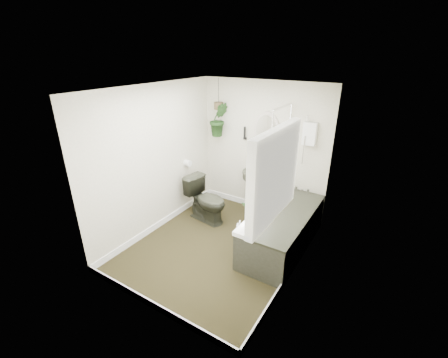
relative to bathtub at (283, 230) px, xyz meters
The scene contains 22 objects.
floor 0.99m from the bathtub, 147.99° to the right, with size 2.30×2.80×0.02m, color black.
ceiling 2.23m from the bathtub, 147.99° to the right, with size 2.30×2.80×0.02m, color white.
wall_back 1.49m from the bathtub, 131.32° to the left, with size 2.30×0.02×2.30m, color beige.
wall_front 2.24m from the bathtub, 112.73° to the right, with size 2.30×0.02×2.30m, color beige.
wall_left 2.20m from the bathtub, 165.69° to the right, with size 0.02×2.80×2.30m, color beige.
wall_right 1.06m from the bathtub, 54.25° to the right, with size 0.02×2.80×2.30m, color beige.
skirting 0.97m from the bathtub, 147.99° to the right, with size 2.30×2.80×0.10m, color white.
bathtub is the anchor object (origin of this frame).
bath_screen 1.15m from the bathtub, 123.96° to the left, with size 0.04×0.72×1.40m, color silver, non-canonical shape.
shower_box 1.51m from the bathtub, 90.00° to the left, with size 0.20×0.10×0.35m, color white.
oval_mirror 1.66m from the bathtub, 130.17° to the left, with size 0.46×0.03×0.62m, color #C0B3A3.
wall_sconce 1.81m from the bathtub, 142.83° to the left, with size 0.04×0.04×0.22m, color black.
toilet_roll_holder 2.01m from the bathtub, behind, with size 0.11×0.11×0.11m, color white.
window_recess 1.84m from the bathtub, 76.41° to the right, with size 0.08×1.00×0.90m, color white.
window_sill 1.54m from the bathtub, 79.61° to the right, with size 0.18×1.00×0.04m, color white.
window_blinds 1.83m from the bathtub, 78.46° to the right, with size 0.01×0.86×0.76m, color white.
toilet 1.40m from the bathtub, behind, with size 0.43×0.75×0.76m, color #26281E.
pedestal_sink 0.96m from the bathtub, 140.75° to the left, with size 0.50×0.43×0.86m, color #26281E, non-canonical shape.
sill_plant 1.76m from the bathtub, 83.04° to the right, with size 0.19×0.17×0.21m, color black.
hanging_plant 2.20m from the bathtub, 154.84° to the left, with size 0.33×0.26×0.59m, color black.
soap_bottle 0.92m from the bathtub, 110.16° to the right, with size 0.08×0.08×0.18m, color black.
hanging_pot 2.35m from the bathtub, 154.84° to the left, with size 0.16×0.16×0.12m, color #483A24.
Camera 1 is at (2.05, -3.13, 2.73)m, focal length 24.00 mm.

